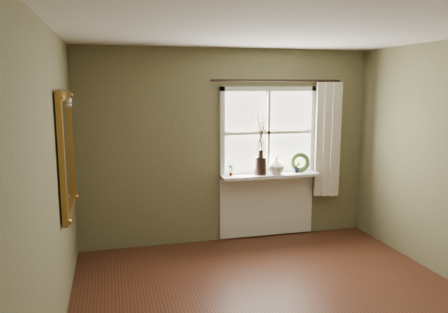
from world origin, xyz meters
TOP-DOWN VIEW (x-y plane):
  - ceiling at (0.00, 0.00)m, footprint 4.50×4.50m
  - wall_back at (0.00, 2.30)m, footprint 4.00×0.10m
  - wall_left at (-2.05, 0.00)m, footprint 0.10×4.50m
  - window_frame at (0.55, 2.23)m, footprint 1.36×0.06m
  - window_sill at (0.55, 2.12)m, footprint 1.36×0.26m
  - window_apron at (0.55, 2.23)m, footprint 1.36×0.04m
  - dark_jug at (0.41, 2.12)m, footprint 0.21×0.21m
  - cream_vase at (0.64, 2.12)m, footprint 0.25×0.25m
  - wreath at (1.00, 2.16)m, footprint 0.30×0.17m
  - potted_plant_left at (-0.01, 2.12)m, footprint 0.10×0.08m
  - potted_plant_right at (0.95, 2.12)m, footprint 0.08×0.07m
  - curtain at (1.39, 2.13)m, footprint 0.36×0.12m
  - curtain_rod at (0.65, 2.17)m, footprint 1.84×0.03m
  - gilt_mirror at (-1.96, 1.14)m, footprint 0.10×1.02m

SIDE VIEW (x-z plane):
  - window_apron at x=0.55m, z-range 0.02..0.90m
  - window_sill at x=0.55m, z-range 0.88..0.92m
  - potted_plant_right at x=0.95m, z-range 0.92..1.07m
  - potted_plant_left at x=-0.01m, z-range 0.92..1.08m
  - wreath at x=1.00m, z-range 0.88..1.17m
  - cream_vase at x=0.64m, z-range 0.92..1.15m
  - dark_jug at x=0.41m, z-range 0.92..1.16m
  - wall_back at x=0.00m, z-range 0.00..2.60m
  - wall_left at x=-2.05m, z-range 0.00..2.60m
  - curtain at x=1.39m, z-range 0.57..2.16m
  - gilt_mirror at x=-1.96m, z-range 0.85..2.07m
  - window_frame at x=0.55m, z-range 0.86..2.10m
  - curtain_rod at x=0.65m, z-range 2.16..2.20m
  - ceiling at x=0.00m, z-range 2.60..2.60m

